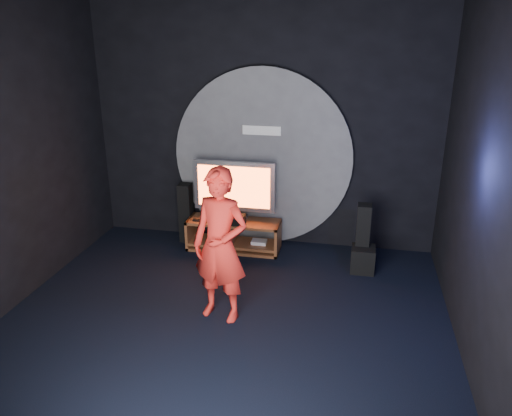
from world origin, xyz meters
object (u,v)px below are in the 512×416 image
(tv, at_px, (234,188))
(tower_speaker_right, at_px, (363,236))
(tower_speaker_left, at_px, (186,213))
(subwoofer, at_px, (363,259))
(player, at_px, (220,246))
(media_console, at_px, (234,237))

(tv, xyz_separation_m, tower_speaker_right, (1.84, -0.28, -0.47))
(tower_speaker_left, height_order, tower_speaker_right, same)
(subwoofer, xyz_separation_m, player, (-1.57, -1.44, 0.70))
(player, bearing_deg, tower_speaker_right, 57.36)
(tv, height_order, player, player)
(media_console, height_order, player, player)
(tv, relative_size, tower_speaker_right, 1.30)
(media_console, bearing_deg, tv, 96.16)
(tower_speaker_left, relative_size, player, 0.52)
(tv, distance_m, subwoofer, 2.05)
(tower_speaker_left, xyz_separation_m, subwoofer, (2.64, -0.49, -0.28))
(subwoofer, bearing_deg, tv, 167.92)
(tower_speaker_left, relative_size, tower_speaker_right, 1.00)
(tv, bearing_deg, tower_speaker_left, 172.99)
(tv, height_order, tower_speaker_left, tv)
(tower_speaker_left, distance_m, player, 2.25)
(tower_speaker_right, distance_m, subwoofer, 0.31)
(tower_speaker_left, bearing_deg, tv, -7.01)
(media_console, distance_m, tower_speaker_right, 1.86)
(tv, bearing_deg, player, -80.85)
(subwoofer, relative_size, player, 0.20)
(tv, relative_size, player, 0.67)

